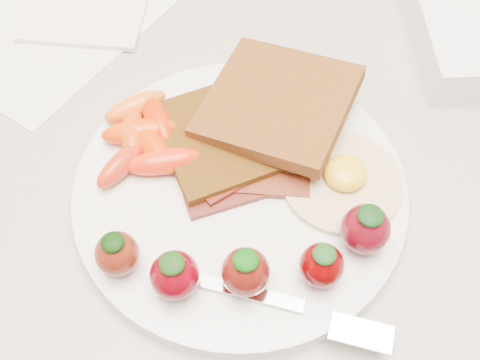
{
  "coord_description": "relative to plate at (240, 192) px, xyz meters",
  "views": [
    {
      "loc": [
        -0.03,
        1.3,
        1.33
      ],
      "look_at": [
        -0.03,
        1.55,
        0.93
      ],
      "focal_mm": 45.0,
      "sensor_mm": 36.0,
      "label": 1
    }
  ],
  "objects": [
    {
      "name": "counter",
      "position": [
        0.03,
        0.15,
        -0.46
      ],
      "size": [
        2.0,
        0.6,
        0.9
      ],
      "primitive_type": "cube",
      "color": "gray",
      "rests_on": "ground"
    },
    {
      "name": "plate",
      "position": [
        0.0,
        0.0,
        0.0
      ],
      "size": [
        0.27,
        0.27,
        0.02
      ],
      "primitive_type": "cylinder",
      "color": "white",
      "rests_on": "counter"
    },
    {
      "name": "toast_lower",
      "position": [
        -0.01,
        0.05,
        0.02
      ],
      "size": [
        0.14,
        0.14,
        0.01
      ],
      "primitive_type": "cube",
      "rotation": [
        0.0,
        0.0,
        0.4
      ],
      "color": "black",
      "rests_on": "plate"
    },
    {
      "name": "toast_upper",
      "position": [
        0.03,
        0.07,
        0.03
      ],
      "size": [
        0.15,
        0.15,
        0.03
      ],
      "primitive_type": "cube",
      "rotation": [
        0.0,
        -0.1,
        -0.42
      ],
      "color": "#3E1708",
      "rests_on": "toast_lower"
    },
    {
      "name": "fried_egg",
      "position": [
        0.08,
        0.0,
        0.01
      ],
      "size": [
        0.13,
        0.13,
        0.02
      ],
      "color": "beige",
      "rests_on": "plate"
    },
    {
      "name": "bacon_strips",
      "position": [
        0.01,
        0.0,
        0.01
      ],
      "size": [
        0.1,
        0.07,
        0.01
      ],
      "color": "#4A1114",
      "rests_on": "plate"
    },
    {
      "name": "baby_carrots",
      "position": [
        -0.08,
        0.04,
        0.02
      ],
      "size": [
        0.09,
        0.11,
        0.02
      ],
      "color": "#E43900",
      "rests_on": "plate"
    },
    {
      "name": "strawberries",
      "position": [
        0.01,
        -0.07,
        0.03
      ],
      "size": [
        0.22,
        0.07,
        0.05
      ],
      "color": "#64190C",
      "rests_on": "plate"
    },
    {
      "name": "fork",
      "position": [
        0.04,
        -0.1,
        0.01
      ],
      "size": [
        0.17,
        0.07,
        0.0
      ],
      "color": "silver",
      "rests_on": "plate"
    },
    {
      "name": "paper_sheet",
      "position": [
        -0.19,
        0.21,
        -0.01
      ],
      "size": [
        0.28,
        0.29,
        0.0
      ],
      "primitive_type": "cube",
      "rotation": [
        0.0,
        0.0,
        -0.61
      ],
      "color": "white",
      "rests_on": "counter"
    }
  ]
}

